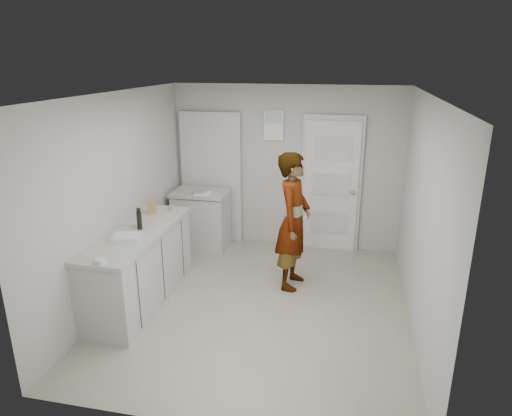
% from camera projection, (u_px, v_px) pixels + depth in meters
% --- Properties ---
extents(ground, '(4.00, 4.00, 0.00)m').
position_uv_depth(ground, '(260.00, 305.00, 5.56)').
color(ground, '#A49E8A').
rests_on(ground, ground).
extents(room_shell, '(4.00, 4.00, 4.00)m').
position_uv_depth(room_shell, '(274.00, 182.00, 7.09)').
color(room_shell, beige).
rests_on(room_shell, ground).
extents(main_counter, '(0.64, 1.96, 0.93)m').
position_uv_depth(main_counter, '(140.00, 269.00, 5.53)').
color(main_counter, silver).
rests_on(main_counter, ground).
extents(side_counter, '(0.84, 0.61, 0.93)m').
position_uv_depth(side_counter, '(202.00, 222.00, 7.12)').
color(side_counter, silver).
rests_on(side_counter, ground).
extents(person, '(0.50, 0.70, 1.78)m').
position_uv_depth(person, '(294.00, 221.00, 5.78)').
color(person, silver).
rests_on(person, ground).
extents(cake_mix_box, '(0.13, 0.08, 0.19)m').
position_uv_depth(cake_mix_box, '(151.00, 207.00, 5.93)').
color(cake_mix_box, '#906948').
rests_on(cake_mix_box, main_counter).
extents(spice_jar, '(0.05, 0.05, 0.08)m').
position_uv_depth(spice_jar, '(171.00, 208.00, 6.07)').
color(spice_jar, tan).
rests_on(spice_jar, main_counter).
extents(oil_cruet_a, '(0.06, 0.06, 0.24)m').
position_uv_depth(oil_cruet_a, '(139.00, 218.00, 5.47)').
color(oil_cruet_a, black).
rests_on(oil_cruet_a, main_counter).
extents(oil_cruet_b, '(0.06, 0.06, 0.27)m').
position_uv_depth(oil_cruet_b, '(139.00, 219.00, 5.39)').
color(oil_cruet_b, black).
rests_on(oil_cruet_b, main_counter).
extents(baking_dish, '(0.34, 0.27, 0.05)m').
position_uv_depth(baking_dish, '(127.00, 237.00, 5.11)').
color(baking_dish, silver).
rests_on(baking_dish, main_counter).
extents(egg_bowl, '(0.12, 0.12, 0.04)m').
position_uv_depth(egg_bowl, '(100.00, 261.00, 4.52)').
color(egg_bowl, silver).
rests_on(egg_bowl, main_counter).
extents(papers, '(0.26, 0.31, 0.01)m').
position_uv_depth(papers, '(203.00, 193.00, 6.86)').
color(papers, white).
rests_on(papers, side_counter).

